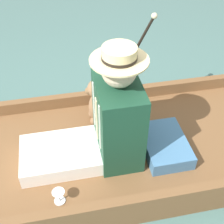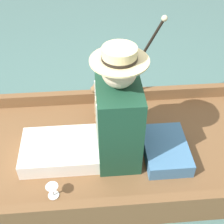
{
  "view_description": "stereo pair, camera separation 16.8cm",
  "coord_description": "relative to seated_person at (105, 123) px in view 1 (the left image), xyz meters",
  "views": [
    {
      "loc": [
        -1.48,
        0.09,
        1.79
      ],
      "look_at": [
        -0.06,
        -0.2,
        0.52
      ],
      "focal_mm": 50.0,
      "sensor_mm": 36.0,
      "label": 1
    },
    {
      "loc": [
        -1.5,
        -0.08,
        1.79
      ],
      "look_at": [
        -0.06,
        -0.2,
        0.52
      ],
      "focal_mm": 50.0,
      "sensor_mm": 36.0,
      "label": 2
    }
  ],
  "objects": [
    {
      "name": "ground_plane",
      "position": [
        0.06,
        0.15,
        -0.43
      ],
      "size": [
        16.0,
        16.0,
        0.0
      ],
      "primitive_type": "plane",
      "color": "#476B66"
    },
    {
      "name": "teddy_bear",
      "position": [
        0.35,
        -0.0,
        -0.11
      ],
      "size": [
        0.27,
        0.16,
        0.39
      ],
      "color": "#846042",
      "rests_on": "punt_boat"
    },
    {
      "name": "wine_glass",
      "position": [
        -0.32,
        0.34,
        -0.23
      ],
      "size": [
        0.08,
        0.08,
        0.09
      ],
      "color": "silver",
      "rests_on": "punt_boat"
    },
    {
      "name": "seated_person",
      "position": [
        0.0,
        0.0,
        0.0
      ],
      "size": [
        0.41,
        0.82,
        0.82
      ],
      "rotation": [
        0.0,
        0.0,
        0.13
      ],
      "color": "white",
      "rests_on": "punt_boat"
    },
    {
      "name": "punt_boat",
      "position": [
        0.06,
        0.15,
        -0.36
      ],
      "size": [
        1.09,
        2.68,
        0.24
      ],
      "color": "brown",
      "rests_on": "ground_plane"
    },
    {
      "name": "walking_cane",
      "position": [
        0.5,
        -0.3,
        0.15
      ],
      "size": [
        0.04,
        0.39,
        0.77
      ],
      "color": "black",
      "rests_on": "punt_boat"
    },
    {
      "name": "seat_cushion",
      "position": [
        -0.05,
        -0.41,
        -0.24
      ],
      "size": [
        0.42,
        0.29,
        0.1
      ],
      "color": "teal",
      "rests_on": "punt_boat"
    }
  ]
}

